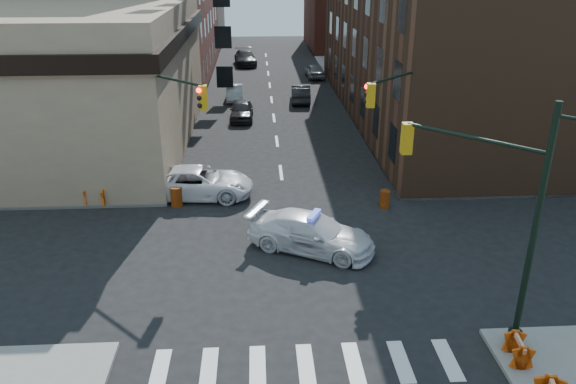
{
  "coord_description": "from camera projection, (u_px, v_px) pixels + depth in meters",
  "views": [
    {
      "loc": [
        -1.36,
        -20.71,
        11.77
      ],
      "look_at": [
        -0.05,
        1.87,
        2.2
      ],
      "focal_mm": 35.0,
      "sensor_mm": 36.0,
      "label": 1
    }
  ],
  "objects": [
    {
      "name": "ground",
      "position": [
        292.0,
        257.0,
        23.7
      ],
      "size": [
        140.0,
        140.0,
        0.0
      ],
      "primitive_type": "plane",
      "color": "black",
      "rests_on": "ground"
    },
    {
      "name": "barrel_road",
      "position": [
        385.0,
        199.0,
        28.21
      ],
      "size": [
        0.6,
        0.6,
        0.9
      ],
      "primitive_type": "cylinder",
      "rotation": [
        0.0,
        0.0,
        -0.21
      ],
      "color": "red",
      "rests_on": "ground"
    },
    {
      "name": "parked_car_wdeep",
      "position": [
        245.0,
        58.0,
        64.86
      ],
      "size": [
        2.85,
        5.87,
        1.65
      ],
      "primitive_type": "imported",
      "rotation": [
        0.0,
        0.0,
        0.1
      ],
      "color": "black",
      "rests_on": "ground"
    },
    {
      "name": "pedestrian_b",
      "position": [
        118.0,
        184.0,
        28.33
      ],
      "size": [
        1.14,
        1.03,
        1.93
      ],
      "primitive_type": "imported",
      "rotation": [
        0.0,
        0.0,
        0.38
      ],
      "color": "black",
      "rests_on": "sidewalk_nw"
    },
    {
      "name": "pickup",
      "position": [
        198.0,
        182.0,
        29.36
      ],
      "size": [
        5.95,
        3.08,
        1.6
      ],
      "primitive_type": "imported",
      "rotation": [
        0.0,
        0.0,
        1.5
      ],
      "color": "white",
      "rests_on": "ground"
    },
    {
      "name": "commercial_row_ne",
      "position": [
        445.0,
        24.0,
        42.34
      ],
      "size": [
        14.0,
        34.0,
        14.0
      ],
      "primitive_type": "cube",
      "color": "#4F311F",
      "rests_on": "ground"
    },
    {
      "name": "tree_ne_far",
      "position": [
        347.0,
        48.0,
        53.99
      ],
      "size": [
        3.0,
        3.0,
        4.85
      ],
      "color": "black",
      "rests_on": "sidewalk_ne"
    },
    {
      "name": "signal_pole_ne",
      "position": [
        405.0,
        121.0,
        27.23
      ],
      "size": [
        3.67,
        3.58,
        8.0
      ],
      "rotation": [
        0.0,
        0.0,
        -2.36
      ],
      "color": "black",
      "rests_on": "sidewalk_ne"
    },
    {
      "name": "tree_ne_near",
      "position": [
        362.0,
        63.0,
        46.64
      ],
      "size": [
        3.0,
        3.0,
        4.85
      ],
      "color": "black",
      "rests_on": "sidewalk_ne"
    },
    {
      "name": "barricade_nw_b",
      "position": [
        70.0,
        179.0,
        30.2
      ],
      "size": [
        1.38,
        0.9,
        0.96
      ],
      "primitive_type": null,
      "rotation": [
        0.0,
        0.0,
        -0.22
      ],
      "color": "#E8530A",
      "rests_on": "sidewalk_nw"
    },
    {
      "name": "barricade_se_a",
      "position": [
        518.0,
        350.0,
        17.27
      ],
      "size": [
        0.64,
        1.11,
        0.8
      ],
      "primitive_type": null,
      "rotation": [
        0.0,
        0.0,
        1.46
      ],
      "color": "#D6420A",
      "rests_on": "sidewalk_se"
    },
    {
      "name": "parked_car_wfar",
      "position": [
        235.0,
        93.0,
        49.1
      ],
      "size": [
        1.39,
        3.95,
        1.3
      ],
      "primitive_type": "imported",
      "rotation": [
        0.0,
        0.0,
        -0.0
      ],
      "color": "#9B9FA4",
      "rests_on": "ground"
    },
    {
      "name": "pedestrian_c",
      "position": [
        88.0,
        169.0,
        30.72
      ],
      "size": [
        1.06,
        0.78,
        1.66
      ],
      "primitive_type": "imported",
      "rotation": [
        0.0,
        0.0,
        0.44
      ],
      "color": "#1D212B",
      "rests_on": "sidewalk_nw"
    },
    {
      "name": "filler_ne",
      "position": [
        368.0,
        2.0,
        75.43
      ],
      "size": [
        16.0,
        16.0,
        12.0
      ],
      "primitive_type": "cube",
      "color": "brown",
      "rests_on": "ground"
    },
    {
      "name": "police_car",
      "position": [
        311.0,
        233.0,
        24.01
      ],
      "size": [
        5.93,
        4.44,
        1.6
      ],
      "primitive_type": "imported",
      "rotation": [
        0.0,
        0.0,
        1.11
      ],
      "color": "white",
      "rests_on": "ground"
    },
    {
      "name": "parked_car_enear",
      "position": [
        301.0,
        93.0,
        48.51
      ],
      "size": [
        1.8,
        4.6,
        1.49
      ],
      "primitive_type": "imported",
      "rotation": [
        0.0,
        0.0,
        3.09
      ],
      "color": "black",
      "rests_on": "ground"
    },
    {
      "name": "sidewalk_nw",
      "position": [
        25.0,
        90.0,
        52.56
      ],
      "size": [
        34.0,
        54.5,
        0.15
      ],
      "primitive_type": "cube",
      "color": "gray",
      "rests_on": "ground"
    },
    {
      "name": "signal_pole_se",
      "position": [
        501.0,
        209.0,
        17.14
      ],
      "size": [
        5.4,
        5.27,
        8.0
      ],
      "rotation": [
        0.0,
        0.0,
        2.36
      ],
      "color": "black",
      "rests_on": "sidewalk_se"
    },
    {
      "name": "signal_pole_nw",
      "position": [
        162.0,
        125.0,
        26.6
      ],
      "size": [
        3.58,
        3.67,
        8.0
      ],
      "rotation": [
        0.0,
        0.0,
        -0.79
      ],
      "color": "black",
      "rests_on": "sidewalk_nw"
    },
    {
      "name": "parked_car_wnear",
      "position": [
        242.0,
        110.0,
        43.27
      ],
      "size": [
        1.78,
        4.3,
        1.46
      ],
      "primitive_type": "imported",
      "rotation": [
        0.0,
        0.0,
        -0.01
      ],
      "color": "black",
      "rests_on": "ground"
    },
    {
      "name": "barricade_nw_a",
      "position": [
        96.0,
        196.0,
        28.2
      ],
      "size": [
        1.29,
        0.79,
        0.91
      ],
      "primitive_type": null,
      "rotation": [
        0.0,
        0.0,
        -0.16
      ],
      "color": "orange",
      "rests_on": "sidewalk_nw"
    },
    {
      "name": "sidewalk_ne",
      "position": [
        504.0,
        84.0,
        55.0
      ],
      "size": [
        34.0,
        54.5,
        0.15
      ],
      "primitive_type": "cube",
      "color": "gray",
      "rests_on": "ground"
    },
    {
      "name": "barrel_bank",
      "position": [
        176.0,
        196.0,
        28.35
      ],
      "size": [
        0.77,
        0.77,
        1.03
      ],
      "primitive_type": "cylinder",
      "rotation": [
        0.0,
        0.0,
        0.43
      ],
      "color": "red",
      "rests_on": "ground"
    },
    {
      "name": "pedestrian_a",
      "position": [
        145.0,
        173.0,
        29.88
      ],
      "size": [
        0.81,
        0.7,
        1.87
      ],
      "primitive_type": "imported",
      "rotation": [
        0.0,
        0.0,
        -0.45
      ],
      "color": "black",
      "rests_on": "sidewalk_nw"
    },
    {
      "name": "parked_car_efar",
      "position": [
        315.0,
        71.0,
        58.1
      ],
      "size": [
        1.87,
        4.29,
        1.44
      ],
      "primitive_type": "imported",
      "rotation": [
        0.0,
        0.0,
        3.18
      ],
      "color": "gray",
      "rests_on": "ground"
    },
    {
      "name": "bank_building",
      "position": [
        13.0,
        77.0,
        36.21
      ],
      "size": [
        22.0,
        22.0,
        9.0
      ],
      "primitive_type": "cube",
      "color": "tan",
      "rests_on": "ground"
    }
  ]
}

